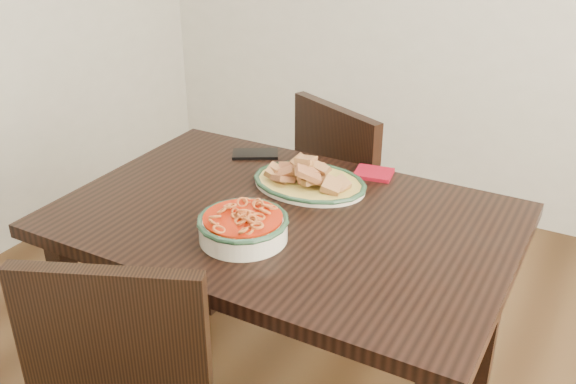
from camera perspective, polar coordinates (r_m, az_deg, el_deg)
The scene contains 6 objects.
dining_table at distance 1.85m, azimuth -0.30°, elevation -4.50°, with size 1.26×0.84×0.75m.
chair_far at distance 2.44m, azimuth 5.95°, elevation -0.72°, with size 0.56×0.56×0.89m.
fish_plate at distance 1.94m, azimuth 1.93°, elevation 1.71°, with size 0.35×0.27×0.11m.
noodle_bowl at distance 1.66m, azimuth -4.02°, elevation -2.88°, with size 0.24×0.24×0.08m.
smartphone at distance 2.18m, azimuth -2.93°, elevation 3.40°, with size 0.15×0.08×0.01m, color black.
napkin at distance 2.05m, azimuth 7.63°, elevation 1.67°, with size 0.12×0.10×0.01m, color maroon.
Camera 1 is at (0.68, -1.33, 1.61)m, focal length 40.00 mm.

